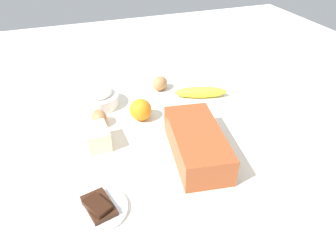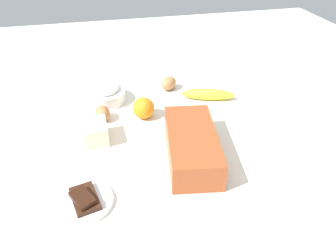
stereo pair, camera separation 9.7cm
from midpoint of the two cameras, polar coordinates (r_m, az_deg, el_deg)
name	(u,v)px [view 1 (the left image)]	position (r m, az deg, el deg)	size (l,w,h in m)	color
ground_plane	(168,133)	(1.00, -2.78, -2.47)	(2.40, 2.40, 0.02)	silver
loaf_pan	(197,142)	(0.88, 1.99, -4.13)	(0.30, 0.17, 0.08)	#9E4723
flour_bowl	(98,97)	(1.14, -14.82, 3.87)	(0.14, 0.14, 0.07)	white
banana	(201,92)	(1.16, 3.45, 4.90)	(0.19, 0.04, 0.04)	yellow
orange_fruit	(141,110)	(1.04, -7.59, 1.74)	(0.07, 0.07, 0.07)	orange
butter_block	(97,136)	(0.95, -15.42, -2.90)	(0.09, 0.06, 0.06)	#F4EDB2
egg_near_butter	(99,118)	(1.04, -14.78, 0.29)	(0.05, 0.05, 0.06)	#AA7245
egg_beside_bowl	(160,83)	(1.21, -3.76, 6.47)	(0.05, 0.05, 0.07)	#B57A4A
chocolate_plate	(99,208)	(0.78, -15.81, -14.98)	(0.13, 0.13, 0.03)	white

